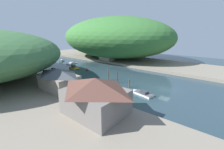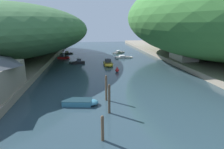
# 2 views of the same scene
# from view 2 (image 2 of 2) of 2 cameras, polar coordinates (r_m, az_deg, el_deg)

# --- Properties ---
(water_surface) EXTENTS (130.00, 130.00, 0.00)m
(water_surface) POSITION_cam_2_polar(r_m,az_deg,el_deg) (36.85, 1.02, 0.83)
(water_surface) COLOR #283D47
(water_surface) RESTS_ON ground
(hillside_left) EXTENTS (43.56, 60.98, 14.23)m
(hillside_left) POSITION_cam_2_polar(r_m,az_deg,el_deg) (57.95, -30.71, 12.41)
(hillside_left) COLOR #3D6B3D
(hillside_left) RESTS_ON left_bank
(hillside_right) EXTENTS (43.88, 61.43, 20.79)m
(hillside_right) POSITION_cam_2_polar(r_m,az_deg,el_deg) (53.65, 30.96, 15.79)
(hillside_right) COLOR #387033
(hillside_right) RESTS_ON right_bank
(right_bank_cottage) EXTENTS (4.76, 7.22, 5.01)m
(right_bank_cottage) POSITION_cam_2_polar(r_m,az_deg,el_deg) (47.61, 22.48, 7.59)
(right_bank_cottage) COLOR #B2A899
(right_bank_cottage) RESTS_ON right_bank
(boat_navy_launch) EXTENTS (5.32, 5.31, 1.01)m
(boat_navy_launch) POSITION_cam_2_polar(r_m,az_deg,el_deg) (61.10, 2.39, 7.28)
(boat_navy_launch) COLOR silver
(boat_navy_launch) RESTS_ON water_surface
(boat_mid_channel) EXTENTS (2.04, 4.29, 1.55)m
(boat_mid_channel) POSITION_cam_2_polar(r_m,az_deg,el_deg) (42.58, -1.25, 3.60)
(boat_mid_channel) COLOR gold
(boat_mid_channel) RESTS_ON water_surface
(boat_moored_right) EXTENTS (4.00, 1.83, 1.24)m
(boat_moored_right) POSITION_cam_2_polar(r_m,az_deg,el_deg) (45.43, -11.31, 3.95)
(boat_moored_right) COLOR black
(boat_moored_right) RESTS_ON water_surface
(boat_open_rowboat) EXTENTS (4.62, 2.22, 0.69)m
(boat_open_rowboat) POSITION_cam_2_polar(r_m,az_deg,el_deg) (22.43, -9.86, -8.89)
(boat_open_rowboat) COLOR teal
(boat_open_rowboat) RESTS_ON water_surface
(boat_near_quay) EXTENTS (3.82, 2.46, 1.47)m
(boat_near_quay) POSITION_cam_2_polar(r_m,az_deg,el_deg) (53.22, -15.42, 5.52)
(boat_near_quay) COLOR red
(boat_near_quay) RESTS_ON water_surface
(boat_white_cruiser) EXTENTS (3.73, 1.95, 1.05)m
(boat_white_cruiser) POSITION_cam_2_polar(r_m,az_deg,el_deg) (61.18, -14.14, 6.82)
(boat_white_cruiser) COLOR black
(boat_white_cruiser) RESTS_ON water_surface
(boat_far_right_bank) EXTENTS (5.53, 2.34, 0.77)m
(boat_far_right_bank) POSITION_cam_2_polar(r_m,az_deg,el_deg) (52.44, 3.99, 5.70)
(boat_far_right_bank) COLOR white
(boat_far_right_bank) RESTS_ON water_surface
(mooring_post_nearest) EXTENTS (0.27, 0.27, 2.41)m
(mooring_post_nearest) POSITION_cam_2_polar(r_m,az_deg,el_deg) (15.58, -3.11, -17.09)
(mooring_post_nearest) COLOR brown
(mooring_post_nearest) RESTS_ON water_surface
(mooring_post_second) EXTENTS (0.29, 0.29, 3.46)m
(mooring_post_second) POSITION_cam_2_polar(r_m,az_deg,el_deg) (19.58, -0.92, -7.97)
(mooring_post_second) COLOR #4C3D2D
(mooring_post_second) RESTS_ON water_surface
(mooring_post_middle) EXTENTS (0.29, 0.29, 3.45)m
(mooring_post_middle) POSITION_cam_2_polar(r_m,az_deg,el_deg) (22.82, -1.91, -4.40)
(mooring_post_middle) COLOR brown
(mooring_post_middle) RESTS_ON water_surface
(channel_buoy_near) EXTENTS (0.80, 0.80, 1.19)m
(channel_buoy_near) POSITION_cam_2_polar(r_m,az_deg,el_deg) (36.76, 1.70, 1.54)
(channel_buoy_near) COLOR red
(channel_buoy_near) RESTS_ON water_surface
(person_on_quay) EXTENTS (0.28, 0.41, 1.69)m
(person_on_quay) POSITION_cam_2_polar(r_m,az_deg,el_deg) (27.65, -31.16, -2.48)
(person_on_quay) COLOR #282D3D
(person_on_quay) RESTS_ON left_bank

